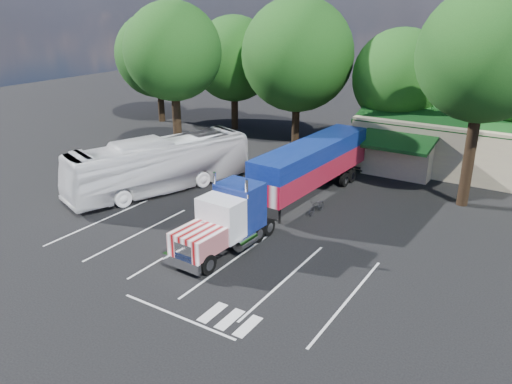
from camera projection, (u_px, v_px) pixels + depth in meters
The scene contains 12 objects.
ground at pixel (244, 211), 31.69m from camera, with size 120.00×120.00×0.00m, color black.
tree_row_a at pixel (158, 55), 53.20m from camera, with size 9.00×9.00×11.68m.
tree_row_b at pixel (234, 59), 49.72m from camera, with size 8.40×8.40×11.35m.
tree_row_c at pixel (298, 55), 44.13m from camera, with size 10.00×10.00×13.05m.
tree_row_d at pixel (401, 78), 41.15m from camera, with size 8.00×8.00×10.60m.
tree_near_left at pixel (173, 52), 38.57m from camera, with size 7.60×7.60×12.65m.
tree_near_right at pixel (485, 56), 29.27m from camera, with size 8.00×8.00×13.50m.
semi_truck at pixel (293, 175), 31.30m from camera, with size 3.47×19.00×3.96m.
woman at pixel (205, 238), 25.82m from camera, with size 0.69×0.45×1.89m, color black.
bicycle at pixel (317, 206), 31.16m from camera, with size 0.62×1.79×0.94m, color black.
tour_bus at pixel (160, 165), 34.61m from camera, with size 3.10×13.25×3.69m, color silver.
silver_sedan at pixel (399, 159), 39.70m from camera, with size 1.49×4.29×1.41m, color #94959A.
Camera 1 is at (16.34, -24.22, 12.35)m, focal length 35.00 mm.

